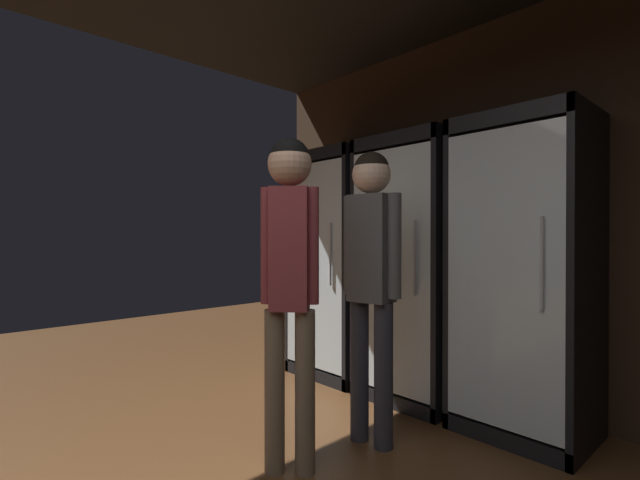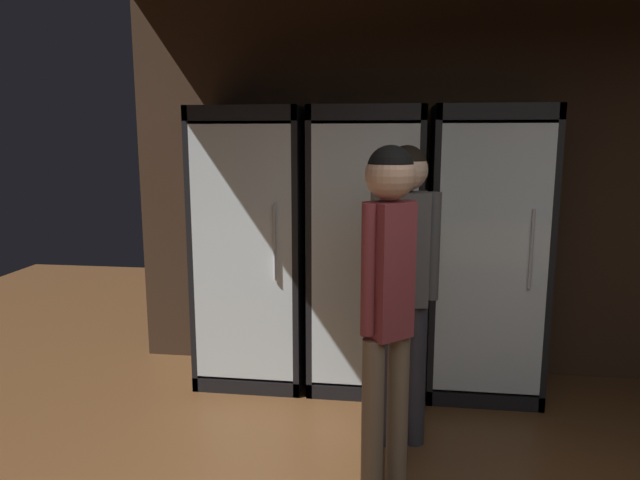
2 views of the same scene
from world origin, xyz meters
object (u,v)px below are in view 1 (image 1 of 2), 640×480
cooler_left (418,271)px  shopper_near (371,261)px  cooler_center (527,279)px  shopper_far (290,262)px  cooler_far_left (343,265)px

cooler_left → shopper_near: size_ratio=1.14×
cooler_center → shopper_far: size_ratio=1.14×
cooler_far_left → shopper_far: (0.98, -1.40, 0.13)m
cooler_center → shopper_near: cooler_center is taller
shopper_near → cooler_far_left: bearing=141.3°
cooler_far_left → shopper_near: (1.06, -0.85, 0.11)m
shopper_near → shopper_far: 0.56m
cooler_left → shopper_far: cooler_left is taller
shopper_far → cooler_center: bearing=65.7°
cooler_center → shopper_far: bearing=-114.3°
shopper_near → cooler_center: bearing=57.0°
cooler_center → shopper_near: bearing=-123.0°
cooler_far_left → cooler_center: 1.61m
cooler_far_left → cooler_center: (1.61, 0.00, -0.01)m
cooler_left → shopper_near: 0.89m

